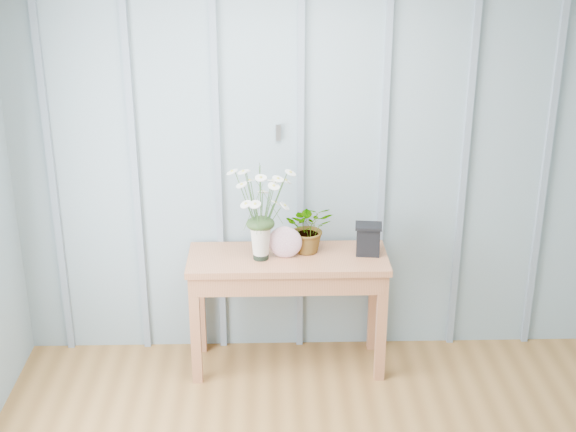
{
  "coord_description": "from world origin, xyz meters",
  "views": [
    {
      "loc": [
        -0.45,
        -2.37,
        2.77
      ],
      "look_at": [
        -0.33,
        1.94,
        1.03
      ],
      "focal_mm": 50.0,
      "sensor_mm": 36.0,
      "label": 1
    }
  ],
  "objects_px": {
    "sideboard": "(288,273)",
    "felt_disc_vessel": "(285,242)",
    "daisy_vase": "(260,202)",
    "carved_box": "(368,239)"
  },
  "relations": [
    {
      "from": "sideboard",
      "to": "felt_disc_vessel",
      "type": "bearing_deg",
      "value": -129.7
    },
    {
      "from": "daisy_vase",
      "to": "felt_disc_vessel",
      "type": "height_order",
      "value": "daisy_vase"
    },
    {
      "from": "sideboard",
      "to": "carved_box",
      "type": "xyz_separation_m",
      "value": [
        0.48,
        0.02,
        0.21
      ]
    },
    {
      "from": "daisy_vase",
      "to": "felt_disc_vessel",
      "type": "xyz_separation_m",
      "value": [
        0.14,
        0.01,
        -0.26
      ]
    },
    {
      "from": "daisy_vase",
      "to": "felt_disc_vessel",
      "type": "bearing_deg",
      "value": 3.76
    },
    {
      "from": "daisy_vase",
      "to": "carved_box",
      "type": "xyz_separation_m",
      "value": [
        0.64,
        0.05,
        -0.27
      ]
    },
    {
      "from": "carved_box",
      "to": "felt_disc_vessel",
      "type": "bearing_deg",
      "value": -175.66
    },
    {
      "from": "felt_disc_vessel",
      "to": "carved_box",
      "type": "distance_m",
      "value": 0.5
    },
    {
      "from": "sideboard",
      "to": "felt_disc_vessel",
      "type": "relative_size",
      "value": 5.95
    },
    {
      "from": "daisy_vase",
      "to": "sideboard",
      "type": "bearing_deg",
      "value": 10.35
    }
  ]
}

